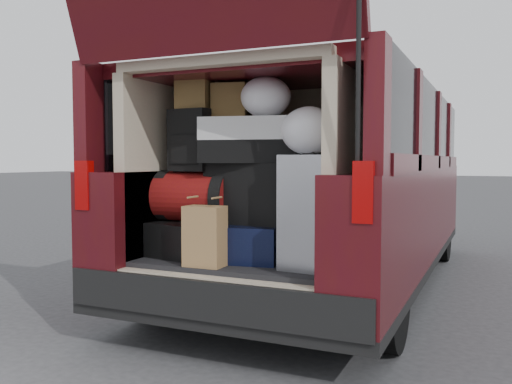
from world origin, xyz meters
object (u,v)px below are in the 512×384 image
at_px(kraft_bag, 205,236).
at_px(backpack, 192,140).
at_px(twotone_duffel, 253,140).
at_px(black_hardshell, 195,238).
at_px(silver_roller, 315,211).
at_px(black_soft_case, 252,193).
at_px(red_duffel, 196,196).
at_px(navy_hardshell, 251,241).

bearing_deg(kraft_bag, backpack, 130.46).
height_order(kraft_bag, backpack, backpack).
distance_m(backpack, twotone_duffel, 0.42).
distance_m(black_hardshell, silver_roller, 0.88).
bearing_deg(kraft_bag, black_soft_case, 68.02).
height_order(black_hardshell, black_soft_case, black_soft_case).
distance_m(silver_roller, twotone_duffel, 0.61).
distance_m(kraft_bag, black_soft_case, 0.45).
bearing_deg(black_soft_case, kraft_bag, -107.49).
bearing_deg(red_duffel, backpack, -125.31).
height_order(black_soft_case, twotone_duffel, twotone_duffel).
bearing_deg(silver_roller, red_duffel, -177.80).
bearing_deg(kraft_bag, twotone_duffel, 63.68).
height_order(black_hardshell, red_duffel, red_duffel).
xyz_separation_m(silver_roller, kraft_bag, (-0.59, -0.26, -0.15)).
height_order(silver_roller, black_soft_case, silver_roller).
relative_size(black_hardshell, kraft_bag, 1.56).
xyz_separation_m(navy_hardshell, black_soft_case, (-0.01, 0.03, 0.30)).
bearing_deg(kraft_bag, silver_roller, 22.58).
bearing_deg(backpack, twotone_duffel, 11.86).
distance_m(navy_hardshell, twotone_duffel, 0.63).
distance_m(silver_roller, kraft_bag, 0.66).
height_order(black_soft_case, backpack, backpack).
xyz_separation_m(navy_hardshell, backpack, (-0.40, -0.04, 0.64)).
distance_m(black_soft_case, twotone_duffel, 0.33).
bearing_deg(navy_hardshell, backpack, 177.32).
height_order(black_hardshell, backpack, backpack).
height_order(navy_hardshell, black_soft_case, black_soft_case).
relative_size(backpack, twotone_duffel, 0.64).
distance_m(kraft_bag, red_duffel, 0.45).
bearing_deg(red_duffel, silver_roller, -5.56).
xyz_separation_m(kraft_bag, red_duffel, (-0.24, 0.31, 0.21)).
bearing_deg(kraft_bag, navy_hardshell, 65.47).
xyz_separation_m(black_hardshell, navy_hardshell, (0.41, 0.00, 0.00)).
distance_m(black_hardshell, red_duffel, 0.28).
relative_size(navy_hardshell, kraft_bag, 1.44).
distance_m(red_duffel, backpack, 0.36).
xyz_separation_m(kraft_bag, twotone_duffel, (0.16, 0.34, 0.57)).
xyz_separation_m(black_hardshell, red_duffel, (0.02, -0.02, 0.28)).
height_order(backpack, twotone_duffel, backpack).
height_order(kraft_bag, twotone_duffel, twotone_duffel).
height_order(black_hardshell, navy_hardshell, navy_hardshell).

